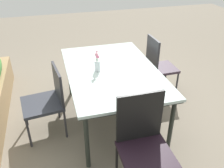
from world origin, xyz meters
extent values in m
plane|color=#756B5B|center=(0.00, 0.00, 0.00)|extent=(12.00, 12.00, 0.00)
cube|color=#B2C6C1|center=(-0.07, -0.08, 0.77)|extent=(1.75, 1.16, 0.03)
cube|color=#232823|center=(-0.07, -0.08, 0.74)|extent=(1.71, 1.13, 0.02)
cylinder|color=#232823|center=(-0.86, -0.58, 0.37)|extent=(0.05, 0.05, 0.75)
cylinder|color=#232823|center=(0.72, -0.58, 0.37)|extent=(0.05, 0.05, 0.75)
cylinder|color=#232823|center=(-0.86, 0.41, 0.37)|extent=(0.05, 0.05, 0.75)
cylinder|color=#232823|center=(0.72, 0.41, 0.37)|extent=(0.05, 0.05, 0.75)
cube|color=black|center=(-1.30, -0.08, 0.48)|extent=(0.49, 0.49, 0.04)
cube|color=black|center=(-1.07, -0.08, 0.77)|extent=(0.03, 0.47, 0.54)
cylinder|color=black|center=(-1.07, -0.31, 0.24)|extent=(0.03, 0.03, 0.47)
cylinder|color=black|center=(-1.07, 0.14, 0.24)|extent=(0.03, 0.03, 0.47)
cube|color=#352734|center=(0.33, -1.02, 0.48)|extent=(0.42, 0.42, 0.04)
cube|color=#2D2D33|center=(0.32, -0.83, 0.75)|extent=(0.40, 0.04, 0.51)
cylinder|color=#2D2D33|center=(0.52, -1.20, 0.24)|extent=(0.03, 0.03, 0.47)
cylinder|color=#2D2D33|center=(0.14, -1.21, 0.24)|extent=(0.03, 0.03, 0.47)
cylinder|color=#2D2D33|center=(0.51, -0.83, 0.24)|extent=(0.03, 0.03, 0.47)
cylinder|color=#2D2D33|center=(0.14, -0.83, 0.24)|extent=(0.03, 0.03, 0.47)
cube|color=#2B2E36|center=(-0.11, 0.85, 0.45)|extent=(0.55, 0.55, 0.04)
cube|color=#2D2D33|center=(-0.08, 0.62, 0.68)|extent=(0.47, 0.09, 0.45)
cylinder|color=#2D2D33|center=(-0.37, 1.05, 0.22)|extent=(0.03, 0.03, 0.44)
cylinder|color=#2D2D33|center=(0.08, 1.11, 0.22)|extent=(0.03, 0.03, 0.44)
cylinder|color=#2D2D33|center=(-0.31, 0.60, 0.22)|extent=(0.03, 0.03, 0.44)
cylinder|color=#2D2D33|center=(0.14, 0.66, 0.22)|extent=(0.03, 0.03, 0.44)
cylinder|color=silver|center=(-0.05, 0.11, 0.85)|extent=(0.07, 0.07, 0.14)
cylinder|color=#2D662D|center=(-0.07, 0.10, 0.94)|extent=(0.01, 0.01, 0.10)
sphere|color=pink|center=(-0.07, 0.10, 0.99)|extent=(0.04, 0.04, 0.04)
cylinder|color=#2D662D|center=(-0.06, 0.11, 0.95)|extent=(0.01, 0.01, 0.13)
sphere|color=pink|center=(-0.06, 0.11, 1.01)|extent=(0.04, 0.04, 0.04)
cylinder|color=#2D662D|center=(-0.06, 0.11, 0.97)|extent=(0.01, 0.01, 0.17)
sphere|color=pink|center=(-0.06, 0.11, 1.05)|extent=(0.03, 0.03, 0.03)
camera|label=1|loc=(-2.77, 0.66, 2.23)|focal=38.77mm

